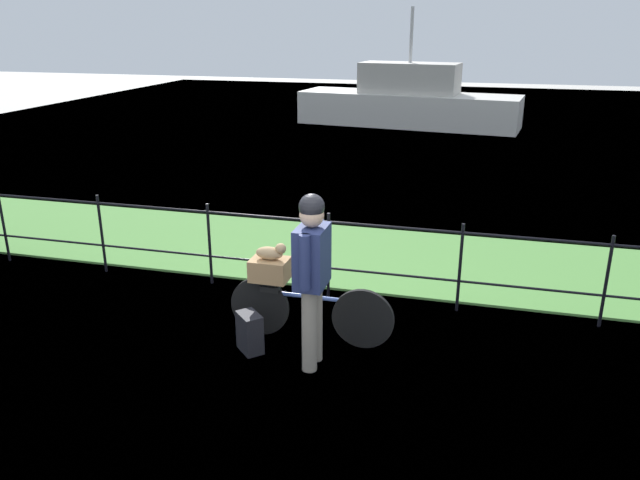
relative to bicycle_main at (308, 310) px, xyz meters
name	(u,v)px	position (x,y,z in m)	size (l,w,h in m)	color
ground_plane	(280,376)	(-0.07, -0.74, -0.33)	(60.00, 60.00, 0.00)	beige
grass_strip	(353,255)	(-0.07, 2.47, -0.32)	(27.00, 2.40, 0.03)	#569342
harbor_water	(424,138)	(-0.07, 12.07, -0.33)	(30.00, 30.00, 0.00)	#426684
iron_fence	(328,249)	(-0.07, 1.09, 0.26)	(18.04, 0.04, 1.03)	black
bicycle_main	(308,310)	(0.00, 0.00, 0.00)	(1.71, 0.16, 0.63)	black
wooden_crate	(270,269)	(-0.40, 0.00, 0.40)	(0.38, 0.28, 0.22)	#A87F51
terrier_dog	(272,252)	(-0.38, 0.00, 0.59)	(0.32, 0.14, 0.18)	tan
cyclist_person	(312,267)	(0.17, -0.45, 0.67)	(0.26, 0.54, 1.68)	gray
backpack_on_paving	(250,332)	(-0.50, -0.36, -0.13)	(0.28, 0.18, 0.40)	black
moored_boat_near	(408,103)	(-0.81, 14.11, 0.37)	(6.92, 2.65, 3.50)	silver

